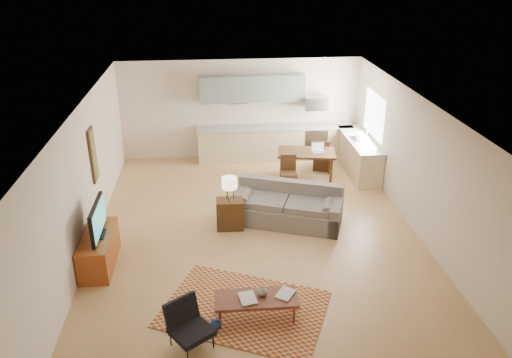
{
  "coord_description": "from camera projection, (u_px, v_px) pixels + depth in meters",
  "views": [
    {
      "loc": [
        -0.88,
        -8.65,
        5.24
      ],
      "look_at": [
        0.0,
        0.3,
        1.15
      ],
      "focal_mm": 35.0,
      "sensor_mm": 36.0,
      "label": 1
    }
  ],
  "objects": [
    {
      "name": "room",
      "position": [
        258.0,
        176.0,
        9.52
      ],
      "size": [
        9.0,
        9.0,
        9.0
      ],
      "color": "#AB804C",
      "rests_on": "ground"
    },
    {
      "name": "kitchen_counter_back",
      "position": [
        275.0,
        143.0,
        13.76
      ],
      "size": [
        4.26,
        0.64,
        0.92
      ],
      "primitive_type": null,
      "color": "tan",
      "rests_on": "ground"
    },
    {
      "name": "kitchen_counter_right",
      "position": [
        359.0,
        156.0,
        12.87
      ],
      "size": [
        0.64,
        2.26,
        0.92
      ],
      "primitive_type": null,
      "color": "tan",
      "rests_on": "ground"
    },
    {
      "name": "kitchen_range",
      "position": [
        314.0,
        142.0,
        13.86
      ],
      "size": [
        0.62,
        0.62,
        0.9
      ],
      "primitive_type": "cube",
      "color": "#A5A8AD",
      "rests_on": "ground"
    },
    {
      "name": "kitchen_microwave",
      "position": [
        316.0,
        103.0,
        13.42
      ],
      "size": [
        0.62,
        0.4,
        0.35
      ],
      "primitive_type": "cube",
      "color": "#A5A8AD",
      "rests_on": "room"
    },
    {
      "name": "upper_cabinets",
      "position": [
        252.0,
        89.0,
        13.22
      ],
      "size": [
        2.8,
        0.34,
        0.7
      ],
      "primitive_type": "cube",
      "color": "slate",
      "rests_on": "room"
    },
    {
      "name": "window_right",
      "position": [
        374.0,
        115.0,
        12.44
      ],
      "size": [
        0.02,
        1.4,
        1.05
      ],
      "primitive_type": "cube",
      "color": "white",
      "rests_on": "room"
    },
    {
      "name": "wall_art_left",
      "position": [
        94.0,
        155.0,
        9.97
      ],
      "size": [
        0.06,
        0.42,
        1.1
      ],
      "primitive_type": null,
      "color": "olive",
      "rests_on": "room"
    },
    {
      "name": "triptych",
      "position": [
        237.0,
        95.0,
        13.4
      ],
      "size": [
        1.7,
        0.04,
        0.5
      ],
      "primitive_type": null,
      "color": "beige",
      "rests_on": "room"
    },
    {
      "name": "rug",
      "position": [
        244.0,
        309.0,
        8.03
      ],
      "size": [
        3.01,
        2.62,
        0.02
      ],
      "primitive_type": "cube",
      "rotation": [
        0.0,
        0.0,
        -0.42
      ],
      "color": "maroon",
      "rests_on": "floor"
    },
    {
      "name": "sofa",
      "position": [
        287.0,
        205.0,
        10.46
      ],
      "size": [
        2.58,
        1.79,
        0.82
      ],
      "primitive_type": null,
      "rotation": [
        0.0,
        0.0,
        -0.36
      ],
      "color": "#655B51",
      "rests_on": "floor"
    },
    {
      "name": "coffee_table",
      "position": [
        256.0,
        307.0,
        7.77
      ],
      "size": [
        1.31,
        0.53,
        0.39
      ],
      "primitive_type": null,
      "rotation": [
        0.0,
        0.0,
        -0.01
      ],
      "color": "#532618",
      "rests_on": "floor"
    },
    {
      "name": "book_a",
      "position": [
        240.0,
        300.0,
        7.62
      ],
      "size": [
        0.36,
        0.42,
        0.03
      ],
      "primitive_type": "imported",
      "rotation": [
        0.0,
        0.0,
        0.17
      ],
      "color": "maroon",
      "rests_on": "coffee_table"
    },
    {
      "name": "book_b",
      "position": [
        279.0,
        292.0,
        7.81
      ],
      "size": [
        0.53,
        0.54,
        0.02
      ],
      "primitive_type": "imported",
      "rotation": [
        0.0,
        0.0,
        -0.59
      ],
      "color": "navy",
      "rests_on": "coffee_table"
    },
    {
      "name": "vase",
      "position": [
        263.0,
        291.0,
        7.71
      ],
      "size": [
        0.21,
        0.21,
        0.16
      ],
      "primitive_type": "imported",
      "rotation": [
        0.0,
        0.0,
        0.17
      ],
      "color": "black",
      "rests_on": "coffee_table"
    },
    {
      "name": "armchair",
      "position": [
        191.0,
        327.0,
        7.13
      ],
      "size": [
        0.86,
        0.86,
        0.71
      ],
      "primitive_type": null,
      "rotation": [
        0.0,
        0.0,
        0.61
      ],
      "color": "black",
      "rests_on": "floor"
    },
    {
      "name": "tv_credenza",
      "position": [
        99.0,
        250.0,
        9.06
      ],
      "size": [
        0.52,
        1.36,
        0.63
      ],
      "primitive_type": null,
      "color": "brown",
      "rests_on": "floor"
    },
    {
      "name": "tv",
      "position": [
        97.0,
        220.0,
        8.8
      ],
      "size": [
        0.1,
        1.04,
        0.63
      ],
      "primitive_type": null,
      "color": "black",
      "rests_on": "tv_credenza"
    },
    {
      "name": "console_table",
      "position": [
        230.0,
        214.0,
        10.28
      ],
      "size": [
        0.56,
        0.39,
        0.65
      ],
      "primitive_type": null,
      "rotation": [
        0.0,
        0.0,
        -0.03
      ],
      "color": "#36200F",
      "rests_on": "floor"
    },
    {
      "name": "table_lamp",
      "position": [
        229.0,
        189.0,
        10.04
      ],
      "size": [
        0.33,
        0.33,
        0.52
      ],
      "primitive_type": null,
      "rotation": [
        0.0,
        0.0,
        -0.05
      ],
      "color": "beige",
      "rests_on": "console_table"
    },
    {
      "name": "dining_table",
      "position": [
        306.0,
        165.0,
        12.57
      ],
      "size": [
        1.53,
        1.04,
        0.72
      ],
      "primitive_type": null,
      "rotation": [
        0.0,
        0.0,
        -0.17
      ],
      "color": "#36200F",
      "rests_on": "floor"
    },
    {
      "name": "dining_chair_near",
      "position": [
        289.0,
        173.0,
        12.02
      ],
      "size": [
        0.41,
        0.42,
        0.8
      ],
      "primitive_type": null,
      "rotation": [
        0.0,
        0.0,
        -0.06
      ],
      "color": "#36200F",
      "rests_on": "floor"
    },
    {
      "name": "dining_chair_far",
      "position": [
        322.0,
        154.0,
        13.08
      ],
      "size": [
        0.5,
        0.52,
        0.85
      ],
      "primitive_type": null,
      "rotation": [
        0.0,
        0.0,
        2.86
      ],
      "color": "#36200F",
      "rests_on": "floor"
    },
    {
      "name": "laptop",
      "position": [
        319.0,
        148.0,
        12.32
      ],
      "size": [
        0.31,
        0.23,
        0.23
      ],
      "primitive_type": null,
      "rotation": [
        0.0,
        0.0,
        -0.01
      ],
      "color": "#A5A8AD",
      "rests_on": "dining_table"
    },
    {
      "name": "soap_bottle",
      "position": [
        358.0,
        137.0,
        12.53
      ],
      "size": [
        0.11,
        0.11,
        0.19
      ],
      "primitive_type": "imported",
      "rotation": [
        0.0,
        0.0,
        -0.11
      ],
      "color": "beige",
      "rests_on": "kitchen_counter_right"
    }
  ]
}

